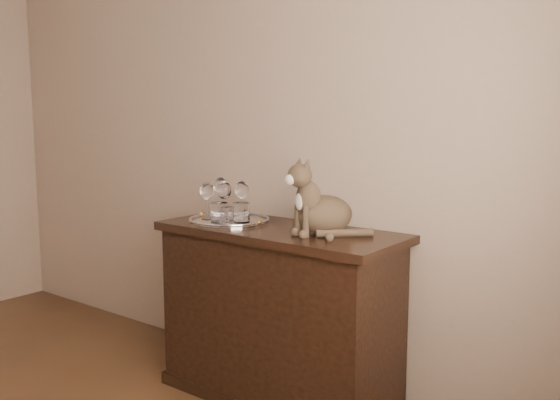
% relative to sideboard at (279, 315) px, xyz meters
% --- Properties ---
extents(wall_back, '(4.00, 0.10, 2.70)m').
position_rel_sideboard_xyz_m(wall_back, '(-0.60, 0.31, 0.93)').
color(wall_back, tan).
rests_on(wall_back, ground).
extents(wall_right, '(0.10, 4.50, 2.70)m').
position_rel_sideboard_xyz_m(wall_right, '(1.40, -1.94, 0.93)').
color(wall_right, tan).
rests_on(wall_right, ground).
extents(sideboard, '(1.20, 0.50, 0.85)m').
position_rel_sideboard_xyz_m(sideboard, '(0.00, 0.00, 0.00)').
color(sideboard, black).
rests_on(sideboard, ground).
extents(tray, '(0.40, 0.40, 0.01)m').
position_rel_sideboard_xyz_m(tray, '(-0.30, -0.02, 0.43)').
color(tray, silver).
rests_on(tray, sideboard).
extents(wine_glass_a, '(0.08, 0.08, 0.21)m').
position_rel_sideboard_xyz_m(wine_glass_a, '(-0.39, 0.01, 0.54)').
color(wine_glass_a, silver).
rests_on(wine_glass_a, tray).
extents(wine_glass_b, '(0.07, 0.07, 0.19)m').
position_rel_sideboard_xyz_m(wine_glass_b, '(-0.30, 0.07, 0.53)').
color(wine_glass_b, white).
rests_on(wine_glass_b, tray).
extents(wine_glass_c, '(0.07, 0.07, 0.18)m').
position_rel_sideboard_xyz_m(wine_glass_c, '(-0.42, -0.06, 0.53)').
color(wine_glass_c, white).
rests_on(wine_glass_c, tray).
extents(wine_glass_d, '(0.07, 0.07, 0.19)m').
position_rel_sideboard_xyz_m(wine_glass_d, '(-0.34, -0.01, 0.53)').
color(wine_glass_d, white).
rests_on(wine_glass_d, tray).
extents(tumbler_a, '(0.07, 0.07, 0.08)m').
position_rel_sideboard_xyz_m(tumbler_a, '(-0.26, -0.08, 0.47)').
color(tumbler_a, white).
rests_on(tumbler_a, tray).
extents(tumbler_b, '(0.09, 0.09, 0.10)m').
position_rel_sideboard_xyz_m(tumbler_b, '(-0.30, -0.09, 0.48)').
color(tumbler_b, white).
rests_on(tumbler_b, tray).
extents(tumbler_c, '(0.09, 0.09, 0.10)m').
position_rel_sideboard_xyz_m(tumbler_c, '(-0.21, -0.03, 0.48)').
color(tumbler_c, silver).
rests_on(tumbler_c, tray).
extents(cat, '(0.44, 0.42, 0.35)m').
position_rel_sideboard_xyz_m(cat, '(0.24, 0.02, 0.60)').
color(cat, '#4C382D').
rests_on(cat, sideboard).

